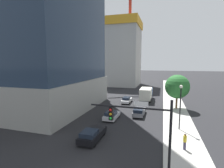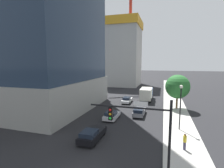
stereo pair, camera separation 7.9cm
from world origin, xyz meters
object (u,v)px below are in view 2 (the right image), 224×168
at_px(construction_building, 122,50).
at_px(car_white, 127,100).
at_px(car_gray, 139,112).
at_px(box_truck, 146,93).
at_px(traffic_light_pole, 142,124).
at_px(pedestrian_yellow_shirt, 185,142).
at_px(street_lamp, 181,101).
at_px(car_black, 92,135).
at_px(street_tree, 178,87).
at_px(car_silver, 112,115).

bearing_deg(construction_building, car_white, -74.09).
xyz_separation_m(car_gray, box_truck, (0.00, 12.39, 1.06)).
xyz_separation_m(traffic_light_pole, pedestrian_yellow_shirt, (3.79, 5.24, -3.32)).
bearing_deg(construction_building, box_truck, -64.51).
distance_m(street_lamp, car_black, 12.23).
bearing_deg(box_truck, pedestrian_yellow_shirt, -75.07).
height_order(street_lamp, car_gray, street_lamp).
relative_size(traffic_light_pole, street_lamp, 1.07).
bearing_deg(car_white, car_gray, -65.37).
height_order(construction_building, street_tree, construction_building).
bearing_deg(car_silver, car_white, 90.00).
bearing_deg(street_lamp, car_white, 126.49).
bearing_deg(street_tree, pedestrian_yellow_shirt, -91.18).
bearing_deg(street_tree, street_lamp, -92.04).
bearing_deg(street_tree, car_gray, -135.76).
xyz_separation_m(construction_building, traffic_light_pole, (14.84, -54.39, -9.89)).
bearing_deg(street_tree, box_truck, 136.47).
bearing_deg(street_tree, car_silver, -137.80).
bearing_deg(car_black, car_silver, 90.00).
distance_m(street_tree, car_black, 20.53).
distance_m(car_white, pedestrian_yellow_shirt, 21.65).
xyz_separation_m(traffic_light_pole, box_truck, (-2.31, 28.10, -2.57)).
xyz_separation_m(car_silver, pedestrian_yellow_shirt, (10.08, -7.29, 0.34)).
distance_m(construction_building, box_truck, 31.67).
bearing_deg(box_truck, car_gray, -90.00).
bearing_deg(pedestrian_yellow_shirt, car_silver, 144.10).
distance_m(street_tree, box_truck, 9.28).
height_order(traffic_light_pole, box_truck, traffic_light_pole).
xyz_separation_m(street_tree, car_gray, (-6.44, -6.27, -3.74)).
distance_m(traffic_light_pole, pedestrian_yellow_shirt, 7.27).
bearing_deg(pedestrian_yellow_shirt, box_truck, 104.93).
height_order(construction_building, car_silver, construction_building).
bearing_deg(car_black, car_white, 90.00).
height_order(street_tree, car_gray, street_tree).
xyz_separation_m(construction_building, street_lamp, (18.57, -43.54, -10.17)).
height_order(car_white, car_silver, car_white).
distance_m(traffic_light_pole, car_silver, 14.49).
bearing_deg(construction_building, car_silver, -78.46).
bearing_deg(car_white, box_truck, 42.90).
relative_size(street_lamp, street_tree, 0.91).
relative_size(street_tree, car_black, 1.44).
height_order(street_tree, car_black, street_tree).
bearing_deg(pedestrian_yellow_shirt, street_tree, 88.82).
bearing_deg(car_gray, box_truck, 90.00).
distance_m(construction_building, car_black, 52.20).
relative_size(construction_building, car_white, 7.13).
relative_size(construction_building, street_tree, 4.99).
distance_m(street_tree, pedestrian_yellow_shirt, 17.10).
bearing_deg(car_gray, street_tree, 44.24).
height_order(car_white, pedestrian_yellow_shirt, pedestrian_yellow_shirt).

